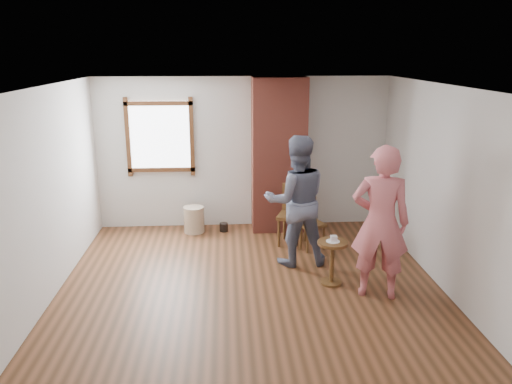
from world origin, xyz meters
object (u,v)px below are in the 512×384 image
stoneware_crock (194,219)px  side_table (332,255)px  person_pink (380,223)px  man (296,201)px  dining_chair_right (309,220)px  dining_chair_left (294,211)px

stoneware_crock → side_table: bearing=-47.3°
stoneware_crock → person_pink: (2.44, -2.45, 0.75)m
side_table → man: man is taller
side_table → dining_chair_right: bearing=94.2°
person_pink → dining_chair_left: bearing=-52.3°
man → stoneware_crock: bearing=-45.2°
person_pink → man: bearing=-35.9°
dining_chair_right → person_pink: bearing=-93.9°
dining_chair_left → side_table: dining_chair_left is taller
stoneware_crock → person_pink: person_pink is taller
dining_chair_left → dining_chair_right: dining_chair_left is taller
stoneware_crock → man: 2.20m
dining_chair_right → side_table: dining_chair_right is taller
dining_chair_right → side_table: bearing=-109.4°
dining_chair_right → stoneware_crock: bearing=133.6°
dining_chair_left → person_pink: bearing=-46.1°
dining_chair_left → dining_chair_right: (0.21, -0.20, -0.09)m
side_table → person_pink: 0.83m
dining_chair_left → man: size_ratio=0.50×
side_table → man: 0.98m
dining_chair_right → side_table: (0.10, -1.32, -0.04)m
man → dining_chair_right: bearing=-119.5°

